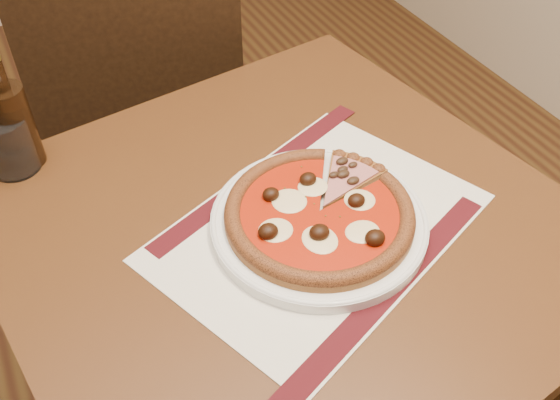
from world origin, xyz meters
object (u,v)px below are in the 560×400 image
object	(u,v)px
bottle	(14,122)
pizza	(319,213)
plate	(319,222)
water_glass	(9,144)
chair_far	(143,106)
table	(286,267)

from	to	relation	value
bottle	pizza	bearing A→B (deg)	-44.49
pizza	bottle	bearing A→B (deg)	135.51
plate	water_glass	world-z (taller)	water_glass
pizza	water_glass	bearing A→B (deg)	137.67
pizza	bottle	size ratio (longest dim) A/B	1.36
plate	pizza	xyz separation A→B (m)	(-0.00, -0.00, 0.02)
chair_far	pizza	xyz separation A→B (m)	(0.07, -0.71, 0.24)
pizza	bottle	distance (m)	0.50
table	chair_far	distance (m)	0.69
chair_far	pizza	world-z (taller)	chair_far
table	pizza	size ratio (longest dim) A/B	3.33
pizza	water_glass	distance (m)	0.50
pizza	chair_far	bearing A→B (deg)	95.85
table	pizza	world-z (taller)	pizza
chair_far	bottle	xyz separation A→B (m)	(-0.28, -0.37, 0.29)
chair_far	plate	xyz separation A→B (m)	(0.07, -0.71, 0.22)
plate	bottle	xyz separation A→B (m)	(-0.35, 0.35, 0.07)
water_glass	bottle	bearing A→B (deg)	24.69
table	pizza	bearing A→B (deg)	-37.73
plate	bottle	bearing A→B (deg)	135.55
chair_far	table	bearing A→B (deg)	104.87
chair_far	water_glass	world-z (taller)	chair_far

